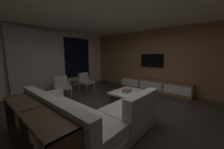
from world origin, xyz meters
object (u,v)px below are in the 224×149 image
accent_chair_by_curtain (62,85)px  mounted_tv (152,60)px  book_stack_on_coffee_table (127,91)px  coffee_table (131,97)px  accent_chair_near_window (86,80)px  media_console (153,86)px  sectional_couch (85,117)px  console_table_behind_couch (34,127)px  side_stool (74,84)px

accent_chair_by_curtain → mounted_tv: (3.12, -2.22, 0.92)m
book_stack_on_coffee_table → coffee_table: bearing=-27.7°
accent_chair_near_window → accent_chair_by_curtain: size_ratio=1.00×
book_stack_on_coffee_table → media_console: size_ratio=0.10×
mounted_tv → accent_chair_by_curtain: bearing=144.6°
sectional_couch → console_table_behind_couch: (-0.91, 0.13, 0.13)m
book_stack_on_coffee_table → mounted_tv: 2.29m
coffee_table → accent_chair_by_curtain: size_ratio=1.49×
coffee_table → media_console: 1.74m
coffee_table → accent_chair_near_window: accent_chair_near_window is taller
sectional_couch → media_console: sectional_couch is taller
coffee_table → accent_chair_near_window: bearing=90.9°
book_stack_on_coffee_table → mounted_tv: (2.08, 0.09, 0.94)m
sectional_couch → side_stool: size_ratio=5.43×
side_stool → mounted_tv: bearing=-42.2°
book_stack_on_coffee_table → side_stool: (-0.47, 2.40, -0.04)m
book_stack_on_coffee_table → accent_chair_near_window: accent_chair_near_window is taller
book_stack_on_coffee_table → mounted_tv: mounted_tv is taller
sectional_couch → coffee_table: 2.00m
accent_chair_by_curtain → sectional_couch: bearing=-107.5°
coffee_table → book_stack_on_coffee_table: 0.29m
book_stack_on_coffee_table → side_stool: book_stack_on_coffee_table is taller
coffee_table → accent_chair_near_window: (-0.04, 2.45, 0.25)m
mounted_tv → console_table_behind_couch: bearing=-178.1°
coffee_table → accent_chair_near_window: size_ratio=1.49×
accent_chair_by_curtain → media_console: 3.82m
sectional_couch → side_stool: (1.37, 2.60, 0.08)m
accent_chair_near_window → coffee_table: bearing=-89.1°
side_stool → console_table_behind_couch: size_ratio=0.22×
accent_chair_by_curtain → mounted_tv: mounted_tv is taller
coffee_table → console_table_behind_couch: size_ratio=0.55×
accent_chair_near_window → accent_chair_by_curtain: bearing=-177.6°
sectional_couch → mounted_tv: size_ratio=2.44×
accent_chair_near_window → console_table_behind_couch: (-2.87, -2.43, -0.02)m
accent_chair_near_window → mounted_tv: bearing=-49.2°
side_stool → book_stack_on_coffee_table: bearing=-79.0°
side_stool → mounted_tv: size_ratio=0.45×
sectional_couch → mounted_tv: (3.92, 0.29, 1.06)m
coffee_table → console_table_behind_couch: bearing=179.7°
accent_chair_near_window → side_stool: (-0.59, 0.04, -0.06)m
accent_chair_by_curtain → media_console: (2.94, -2.42, -0.18)m
accent_chair_by_curtain → book_stack_on_coffee_table: bearing=-65.8°
media_console → sectional_couch: bearing=-178.6°
coffee_table → accent_chair_by_curtain: 2.69m
book_stack_on_coffee_table → console_table_behind_couch: bearing=-178.5°
book_stack_on_coffee_table → accent_chair_by_curtain: accent_chair_by_curtain is taller
book_stack_on_coffee_table → mounted_tv: bearing=2.5°
sectional_couch → coffee_table: size_ratio=2.16×
media_console → accent_chair_by_curtain: bearing=140.5°
accent_chair_near_window → mounted_tv: size_ratio=0.76×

